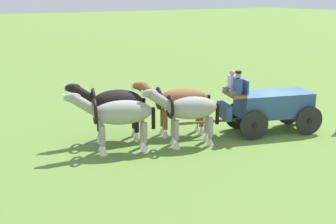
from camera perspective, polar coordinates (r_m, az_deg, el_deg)
The scene contains 6 objects.
ground_plane at distance 18.30m, azimuth 13.61°, elevation -2.53°, with size 220.00×220.00×0.00m, color olive.
show_wagon at distance 17.90m, azimuth 13.33°, elevation 0.91°, with size 5.87×2.59×2.66m.
draft_horse_rear_near at distance 15.87m, azimuth 2.69°, elevation 0.25°, with size 2.88×1.38×2.24m.
draft_horse_rear_off at distance 17.06m, azimuth 1.39°, elevation 1.45°, with size 3.10×1.46×2.26m.
draft_horse_lead_near at distance 15.30m, azimuth -6.62°, elevation -0.33°, with size 3.10×1.47×2.26m.
draft_horse_lead_off at distance 16.54m, azimuth -7.22°, elevation 1.04°, with size 2.97×1.54×2.32m.
Camera 1 is at (12.64, 12.01, 5.55)m, focal length 45.93 mm.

